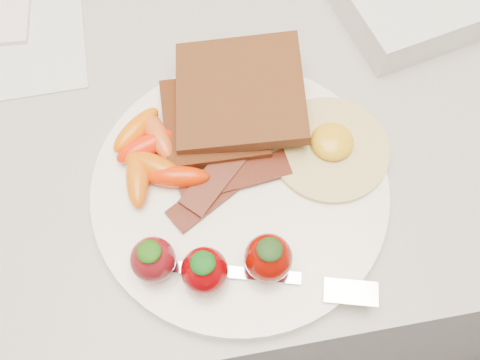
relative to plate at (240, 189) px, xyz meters
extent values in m
cube|color=gray|center=(-0.02, 0.16, -0.46)|extent=(2.00, 0.60, 0.90)
cylinder|color=white|center=(0.00, 0.00, 0.00)|extent=(0.27, 0.27, 0.02)
cube|color=#371503|center=(-0.01, 0.07, 0.02)|extent=(0.10, 0.10, 0.01)
cube|color=#3F220E|center=(0.02, 0.08, 0.03)|extent=(0.13, 0.13, 0.03)
cylinder|color=beige|center=(0.09, 0.02, 0.01)|extent=(0.12, 0.12, 0.01)
ellipsoid|color=gold|center=(0.09, 0.02, 0.02)|extent=(0.04, 0.04, 0.02)
cube|color=#41070B|center=(-0.02, 0.00, 0.01)|extent=(0.10, 0.07, 0.00)
cube|color=#3F0407|center=(0.00, 0.01, 0.01)|extent=(0.10, 0.04, 0.00)
cube|color=#3A0C0E|center=(-0.01, 0.02, 0.02)|extent=(0.09, 0.09, 0.00)
ellipsoid|color=red|center=(-0.08, 0.05, 0.02)|extent=(0.06, 0.04, 0.02)
ellipsoid|color=#D05603|center=(-0.08, 0.03, 0.02)|extent=(0.06, 0.05, 0.02)
ellipsoid|color=#D65B08|center=(-0.09, 0.02, 0.02)|extent=(0.02, 0.06, 0.02)
ellipsoid|color=#D14E19|center=(-0.07, 0.06, 0.02)|extent=(0.04, 0.06, 0.02)
ellipsoid|color=#E65E00|center=(-0.09, 0.07, 0.02)|extent=(0.06, 0.05, 0.02)
ellipsoid|color=red|center=(-0.05, 0.01, 0.02)|extent=(0.06, 0.03, 0.02)
ellipsoid|color=maroon|center=(-0.08, -0.06, 0.03)|extent=(0.04, 0.04, 0.04)
ellipsoid|color=#184A08|center=(-0.08, -0.06, 0.05)|extent=(0.02, 0.02, 0.01)
ellipsoid|color=#750003|center=(-0.04, -0.08, 0.03)|extent=(0.04, 0.04, 0.04)
ellipsoid|color=#0B450C|center=(-0.04, -0.08, 0.05)|extent=(0.02, 0.02, 0.01)
ellipsoid|color=#780600|center=(0.01, -0.08, 0.03)|extent=(0.04, 0.04, 0.04)
ellipsoid|color=black|center=(0.01, -0.08, 0.05)|extent=(0.02, 0.02, 0.01)
cube|color=silver|center=(-0.02, -0.08, 0.01)|extent=(0.11, 0.04, 0.00)
cube|color=silver|center=(0.07, -0.11, 0.01)|extent=(0.05, 0.03, 0.00)
camera|label=1|loc=(-0.04, -0.20, 0.45)|focal=40.00mm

